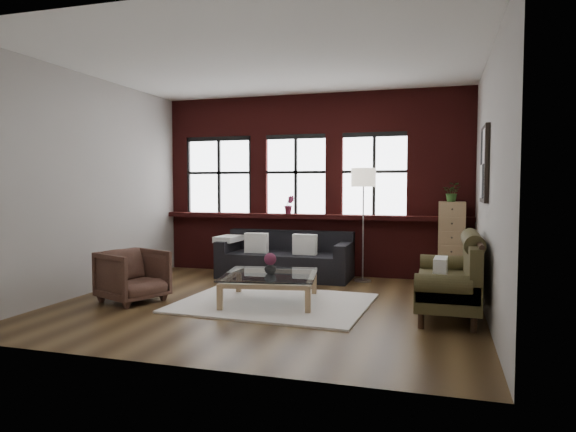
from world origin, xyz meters
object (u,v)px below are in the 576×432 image
(vintage_settee, at_px, (447,274))
(floor_lamp, at_px, (363,221))
(armchair, at_px, (133,276))
(coffee_table, at_px, (270,289))
(drawer_chest, at_px, (451,243))
(vase, at_px, (270,268))
(dark_sofa, at_px, (285,254))

(vintage_settee, relative_size, floor_lamp, 0.91)
(armchair, distance_m, floor_lamp, 3.73)
(armchair, xyz_separation_m, coffee_table, (1.83, 0.45, -0.16))
(vintage_settee, xyz_separation_m, drawer_chest, (0.08, 1.98, 0.17))
(vase, bearing_deg, dark_sofa, 100.99)
(drawer_chest, xyz_separation_m, floor_lamp, (-1.39, -0.17, 0.35))
(vintage_settee, bearing_deg, dark_sofa, 146.45)
(floor_lamp, bearing_deg, coffee_table, -116.76)
(dark_sofa, bearing_deg, vase, -79.01)
(coffee_table, distance_m, drawer_chest, 3.19)
(dark_sofa, bearing_deg, armchair, -122.36)
(vintage_settee, relative_size, armchair, 2.36)
(dark_sofa, xyz_separation_m, armchair, (-1.47, -2.32, -0.05))
(dark_sofa, bearing_deg, floor_lamp, 2.28)
(dark_sofa, bearing_deg, coffee_table, -79.01)
(dark_sofa, height_order, drawer_chest, drawer_chest)
(drawer_chest, bearing_deg, armchair, -148.78)
(dark_sofa, xyz_separation_m, drawer_chest, (2.72, 0.22, 0.26))
(armchair, height_order, vase, armchair)
(dark_sofa, relative_size, vintage_settee, 1.23)
(armchair, relative_size, drawer_chest, 0.59)
(vintage_settee, distance_m, vase, 2.28)
(armchair, height_order, floor_lamp, floor_lamp)
(floor_lamp, bearing_deg, drawer_chest, 6.98)
(coffee_table, bearing_deg, drawer_chest, 41.50)
(vintage_settee, relative_size, coffee_table, 1.50)
(vase, height_order, floor_lamp, floor_lamp)
(vintage_settee, xyz_separation_m, armchair, (-4.11, -0.57, -0.14))
(armchair, bearing_deg, floor_lamp, -27.71)
(vintage_settee, height_order, floor_lamp, floor_lamp)
(vintage_settee, bearing_deg, armchair, -172.17)
(vintage_settee, height_order, coffee_table, vintage_settee)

